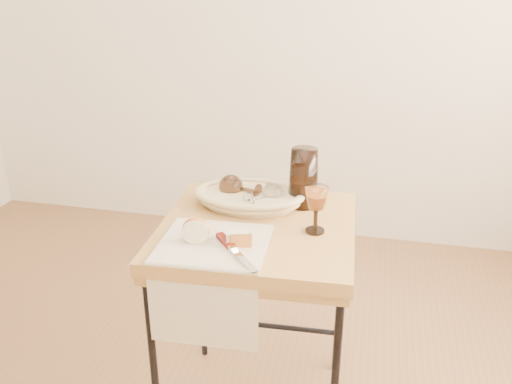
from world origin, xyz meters
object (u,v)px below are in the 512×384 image
(bread_basket, at_px, (250,199))
(apple_half, at_px, (196,229))
(goblet_lying_b, at_px, (263,196))
(wine_goblet, at_px, (316,210))
(tea_towel, at_px, (214,243))
(table_knife, at_px, (235,250))
(goblet_lying_a, at_px, (242,189))
(side_table, at_px, (257,325))
(pitcher, at_px, (304,177))

(bread_basket, distance_m, apple_half, 0.31)
(goblet_lying_b, relative_size, wine_goblet, 0.80)
(tea_towel, bearing_deg, wine_goblet, 24.79)
(table_knife, bearing_deg, goblet_lying_a, 150.04)
(table_knife, bearing_deg, side_table, 133.77)
(tea_towel, distance_m, pitcher, 0.41)
(bread_basket, height_order, goblet_lying_a, goblet_lying_a)
(apple_half, bearing_deg, bread_basket, 61.57)
(bread_basket, height_order, pitcher, pitcher)
(table_knife, bearing_deg, tea_towel, -161.46)
(side_table, relative_size, wine_goblet, 5.14)
(goblet_lying_b, height_order, wine_goblet, wine_goblet)
(tea_towel, xyz_separation_m, wine_goblet, (0.28, 0.15, 0.07))
(goblet_lying_b, relative_size, table_knife, 0.52)
(tea_towel, height_order, goblet_lying_a, goblet_lying_a)
(wine_goblet, height_order, apple_half, wine_goblet)
(pitcher, bearing_deg, apple_half, -144.65)
(tea_towel, bearing_deg, goblet_lying_a, 85.36)
(bread_basket, bearing_deg, goblet_lying_b, -25.25)
(tea_towel, relative_size, bread_basket, 0.95)
(goblet_lying_a, relative_size, goblet_lying_b, 1.13)
(tea_towel, distance_m, table_knife, 0.09)
(goblet_lying_a, bearing_deg, apple_half, 92.51)
(pitcher, height_order, table_knife, pitcher)
(goblet_lying_a, bearing_deg, pitcher, -156.27)
(pitcher, bearing_deg, goblet_lying_b, -167.80)
(wine_goblet, distance_m, apple_half, 0.37)
(tea_towel, distance_m, bread_basket, 0.29)
(goblet_lying_a, xyz_separation_m, goblet_lying_b, (0.08, -0.03, -0.00))
(bread_basket, distance_m, pitcher, 0.20)
(pitcher, xyz_separation_m, apple_half, (-0.27, -0.34, -0.06))
(apple_half, distance_m, table_knife, 0.14)
(goblet_lying_b, bearing_deg, side_table, -137.51)
(goblet_lying_b, relative_size, apple_half, 1.47)
(side_table, height_order, wine_goblet, wine_goblet)
(goblet_lying_a, height_order, table_knife, goblet_lying_a)
(goblet_lying_a, distance_m, pitcher, 0.21)
(pitcher, height_order, apple_half, pitcher)
(side_table, bearing_deg, apple_half, -133.17)
(goblet_lying_b, height_order, apple_half, goblet_lying_b)
(wine_goblet, xyz_separation_m, table_knife, (-0.21, -0.19, -0.06))
(side_table, height_order, table_knife, table_knife)
(bread_basket, relative_size, wine_goblet, 2.20)
(side_table, xyz_separation_m, wine_goblet, (0.19, -0.01, 0.47))
(pitcher, bearing_deg, bread_basket, 179.25)
(goblet_lying_a, relative_size, wine_goblet, 0.90)
(apple_half, bearing_deg, goblet_lying_b, 51.62)
(tea_towel, relative_size, apple_half, 3.86)
(side_table, relative_size, goblet_lying_b, 6.42)
(goblet_lying_a, height_order, apple_half, goblet_lying_a)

